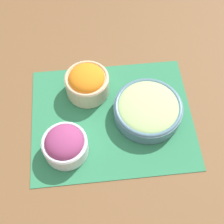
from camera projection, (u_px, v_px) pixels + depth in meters
ground_plane at (112, 118)px, 0.91m from camera, size 3.00×3.00×0.00m
placemat at (112, 117)px, 0.91m from camera, size 0.47×0.38×0.00m
cucumber_bowl at (148, 108)px, 0.89m from camera, size 0.20×0.20×0.06m
onion_bowl at (65, 144)px, 0.83m from camera, size 0.12×0.12×0.08m
carrot_bowl at (87, 82)px, 0.92m from camera, size 0.13×0.13×0.09m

